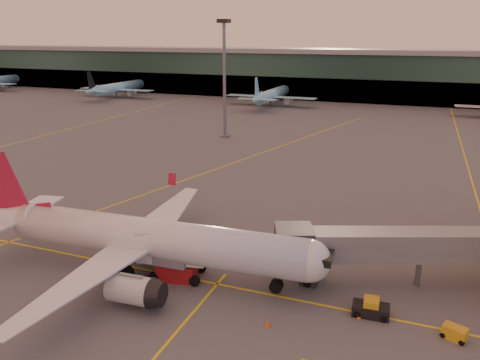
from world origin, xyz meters
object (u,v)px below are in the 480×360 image
(main_airplane, at_px, (143,239))
(catering_truck, at_px, (174,250))
(gpu_cart, at_px, (455,333))
(pushback_tug, at_px, (371,309))

(main_airplane, distance_m, catering_truck, 3.26)
(gpu_cart, distance_m, pushback_tug, 6.44)
(main_airplane, bearing_deg, catering_truck, 2.01)
(main_airplane, height_order, gpu_cart, main_airplane)
(main_airplane, height_order, catering_truck, main_airplane)
(main_airplane, distance_m, gpu_cart, 28.05)
(catering_truck, xyz_separation_m, pushback_tug, (18.35, 0.17, -2.24))
(main_airplane, relative_size, pushback_tug, 11.93)
(gpu_cart, relative_size, pushback_tug, 0.67)
(catering_truck, bearing_deg, main_airplane, 173.33)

